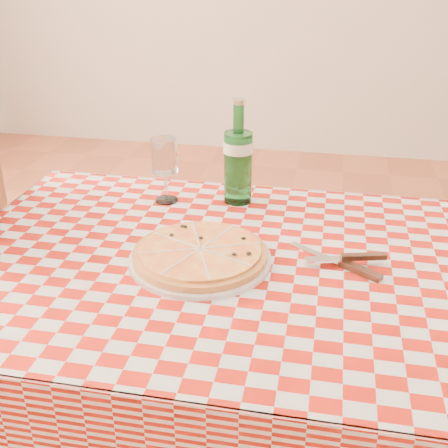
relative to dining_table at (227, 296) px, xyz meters
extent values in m
cube|color=brown|center=(0.00, 0.00, 0.07)|extent=(1.20, 0.80, 0.04)
cylinder|color=brown|center=(-0.54, 0.34, -0.30)|extent=(0.06, 0.06, 0.71)
cylinder|color=brown|center=(0.54, 0.34, -0.30)|extent=(0.06, 0.06, 0.71)
cube|color=#971309|center=(0.00, 0.00, 0.09)|extent=(1.30, 0.90, 0.01)
cylinder|color=brown|center=(-0.76, 0.28, -0.43)|extent=(0.04, 0.04, 0.46)
camera|label=1|loc=(0.21, -1.09, 0.74)|focal=45.00mm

